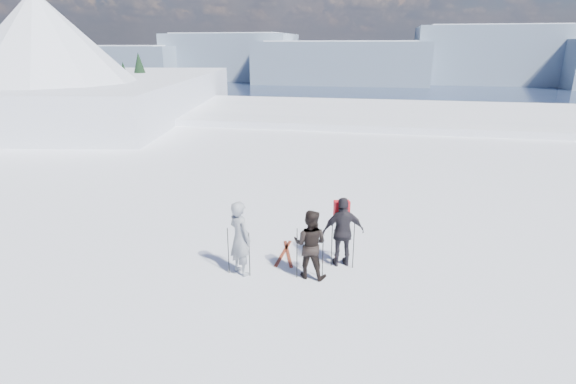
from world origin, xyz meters
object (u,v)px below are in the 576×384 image
object	(u,v)px
skier_pack	(343,232)
skier_grey	(240,238)
skier_dark	(310,244)
skis_loose	(286,253)

from	to	relation	value
skier_pack	skier_grey	bearing A→B (deg)	2.91
skier_dark	skier_pack	distance (m)	1.12
skier_grey	skier_dark	xyz separation A→B (m)	(1.80, 0.18, -0.09)
skier_dark	skis_loose	distance (m)	1.71
skier_dark	skier_pack	xyz separation A→B (m)	(0.76, 0.81, 0.05)
skis_loose	skier_pack	bearing A→B (deg)	-11.67
skier_pack	skis_loose	world-z (taller)	skier_pack
skier_grey	skis_loose	bearing A→B (deg)	-88.50
skier_grey	skis_loose	xyz separation A→B (m)	(0.92, 1.34, -0.98)
skier_grey	skis_loose	distance (m)	1.90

